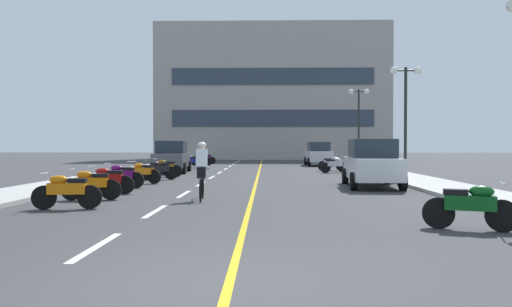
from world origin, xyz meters
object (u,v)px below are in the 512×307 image
Objects in this scene: street_lamp_far at (359,110)px; motorcycle_0 at (471,205)px; street_lamp_mid at (406,96)px; motorcycle_13 at (205,158)px; motorcycle_3 at (108,180)px; motorcycle_6 at (159,170)px; motorcycle_11 at (191,160)px; motorcycle_2 at (91,184)px; motorcycle_4 at (121,175)px; parked_car_near at (372,163)px; motorcycle_1 at (66,190)px; motorcycle_8 at (335,165)px; motorcycle_10 at (192,161)px; motorcycle_7 at (165,167)px; parked_car_mid at (172,157)px; motorcycle_5 at (143,172)px; motorcycle_9 at (332,163)px; cyclist_rider at (202,170)px; parked_car_far at (318,154)px; motorcycle_12 at (201,159)px.

street_lamp_far is 3.31× the size of motorcycle_0.
street_lamp_mid is 3.03× the size of motorcycle_13.
motorcycle_3 is 1.03× the size of motorcycle_6.
street_lamp_far is at bearing -0.49° from motorcycle_11.
motorcycle_2 is 3.90m from motorcycle_4.
parked_car_near is at bearing -99.14° from street_lamp_far.
motorcycle_0 and motorcycle_1 have the same top height.
street_lamp_far is 8.18m from motorcycle_8.
motorcycle_2 is (-0.10, 1.95, 0.00)m from motorcycle_1.
motorcycle_7 is at bearing -90.19° from motorcycle_10.
motorcycle_7 is at bearing -83.82° from parked_car_mid.
motorcycle_4 and motorcycle_11 have the same top height.
motorcycle_5 and motorcycle_9 have the same top height.
parked_car_near is 9.43m from motorcycle_4.
parked_car_near is 2.61× the size of motorcycle_0.
motorcycle_7 is at bearing 107.68° from cyclist_rider.
motorcycle_6 is 0.98× the size of motorcycle_10.
motorcycle_2 is at bearing -90.07° from motorcycle_13.
motorcycle_8 is 11.60m from motorcycle_11.
motorcycle_2 and motorcycle_8 have the same top height.
motorcycle_2 is 1.00× the size of motorcycle_3.
cyclist_rider is at bearing -60.99° from motorcycle_5.
cyclist_rider is (-5.89, -22.95, -0.03)m from parked_car_far.
motorcycle_9 is at bearing 62.85° from motorcycle_1.
street_lamp_mid is at bearing 60.04° from parked_car_near.
motorcycle_13 is (0.34, 5.36, 0.00)m from motorcycle_11.
motorcycle_9 is 13.70m from motorcycle_13.
cyclist_rider is at bearing -82.20° from motorcycle_12.
cyclist_rider is (3.14, -18.51, 0.41)m from motorcycle_10.
motorcycle_7 is at bearing 88.77° from motorcycle_5.
street_lamp_far is at bearing 62.68° from motorcycle_1.
parked_car_far is at bearing 75.61° from cyclist_rider.
parked_car_mid is 2.53× the size of motorcycle_2.
street_lamp_far reaches higher than motorcycle_12.
motorcycle_7 is 10.45m from cyclist_rider.
street_lamp_far reaches higher than motorcycle_1.
motorcycle_1 is at bearing -119.76° from motorcycle_8.
motorcycle_9 is 10.62m from motorcycle_11.
motorcycle_5 and motorcycle_10 have the same top height.
motorcycle_0 is at bearing -42.95° from motorcycle_4.
parked_car_mid is at bearing 91.35° from motorcycle_3.
motorcycle_1 is 3.75m from cyclist_rider.
motorcycle_10 is at bearing -89.76° from motorcycle_13.
motorcycle_4 is (-11.94, -5.04, -3.42)m from street_lamp_mid.
street_lamp_mid is 3.08× the size of motorcycle_11.
cyclist_rider is (3.17, -25.76, 0.41)m from motorcycle_13.
motorcycle_7 is at bearing -158.54° from motorcycle_8.
motorcycle_13 is (0.11, 24.15, 0.00)m from motorcycle_3.
parked_car_near reaches higher than motorcycle_3.
parked_car_far is 27.76m from motorcycle_0.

